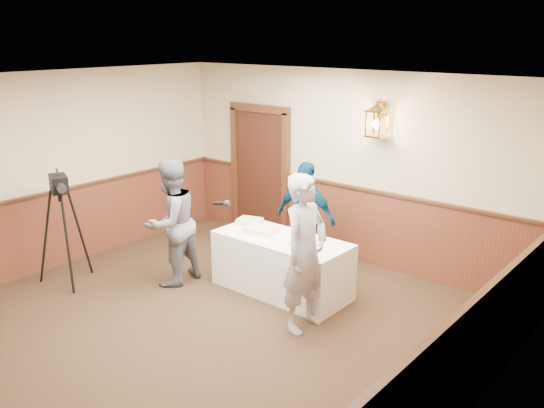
{
  "coord_description": "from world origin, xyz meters",
  "views": [
    {
      "loc": [
        4.47,
        -3.55,
        3.28
      ],
      "look_at": [
        0.1,
        1.7,
        1.25
      ],
      "focal_mm": 38.0,
      "sensor_mm": 36.0,
      "label": 1
    }
  ],
  "objects": [
    {
      "name": "baker",
      "position": [
        0.91,
        1.31,
        0.92
      ],
      "size": [
        0.45,
        0.67,
        1.83
      ],
      "primitive_type": "imported",
      "rotation": [
        0.0,
        0.0,
        1.58
      ],
      "color": "#A9A9AE",
      "rests_on": "ground"
    },
    {
      "name": "display_table",
      "position": [
        0.1,
        1.9,
        0.38
      ],
      "size": [
        1.8,
        0.8,
        0.75
      ],
      "primitive_type": "cube",
      "color": "white",
      "rests_on": "ground"
    },
    {
      "name": "tv_camera_rig",
      "position": [
        -2.31,
        0.25,
        0.68
      ],
      "size": [
        0.58,
        0.55,
        1.51
      ],
      "rotation": [
        0.0,
        0.0,
        -0.4
      ],
      "color": "black",
      "rests_on": "ground"
    },
    {
      "name": "tiered_cake",
      "position": [
        0.46,
        1.85,
        0.86
      ],
      "size": [
        0.29,
        0.29,
        0.27
      ],
      "rotation": [
        0.0,
        0.0,
        0.1
      ],
      "color": "beige",
      "rests_on": "display_table"
    },
    {
      "name": "ground",
      "position": [
        0.0,
        0.0,
        0.0
      ],
      "size": [
        7.0,
        7.0,
        0.0
      ],
      "primitive_type": "plane",
      "color": "black",
      "rests_on": "ground"
    },
    {
      "name": "sheet_cake_yellow",
      "position": [
        -0.23,
        1.87,
        0.79
      ],
      "size": [
        0.42,
        0.35,
        0.08
      ],
      "primitive_type": "cube",
      "rotation": [
        0.0,
        0.0,
        0.15
      ],
      "color": "#FFFB98",
      "rests_on": "display_table"
    },
    {
      "name": "interviewer",
      "position": [
        -1.21,
        1.18,
        0.86
      ],
      "size": [
        1.52,
        0.87,
        1.71
      ],
      "rotation": [
        0.0,
        0.0,
        -1.52
      ],
      "color": "slate",
      "rests_on": "ground"
    },
    {
      "name": "assistant_p",
      "position": [
        -0.09,
        2.69,
        0.79
      ],
      "size": [
        0.95,
        0.44,
        1.59
      ],
      "primitive_type": "imported",
      "rotation": [
        0.0,
        0.0,
        3.2
      ],
      "color": "#063150",
      "rests_on": "ground"
    },
    {
      "name": "sheet_cake_green",
      "position": [
        -0.59,
        2.05,
        0.79
      ],
      "size": [
        0.38,
        0.33,
        0.07
      ],
      "primitive_type": "cube",
      "rotation": [
        0.0,
        0.0,
        0.29
      ],
      "color": "#ADDB9B",
      "rests_on": "display_table"
    },
    {
      "name": "room_shell",
      "position": [
        -0.05,
        0.45,
        1.52
      ],
      "size": [
        6.02,
        7.02,
        2.81
      ],
      "color": "beige",
      "rests_on": "ground"
    }
  ]
}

